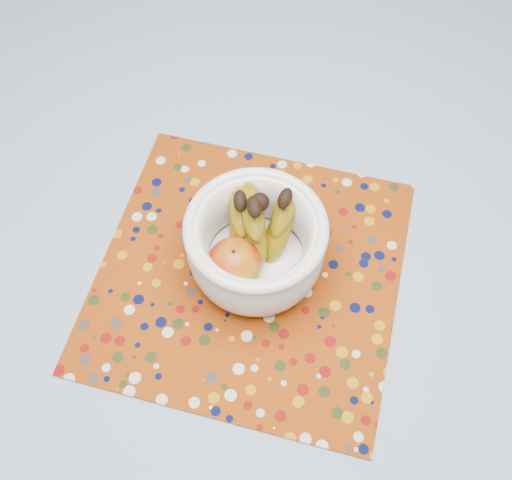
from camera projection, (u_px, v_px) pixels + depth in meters
table at (261, 265)px, 1.03m from camera, size 1.20×1.20×0.75m
tablecloth at (262, 241)px, 0.96m from camera, size 1.32×1.32×0.01m
placemat at (249, 273)px, 0.92m from camera, size 0.54×0.54×0.00m
fruit_bowl at (257, 240)px, 0.87m from camera, size 0.20×0.21×0.16m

